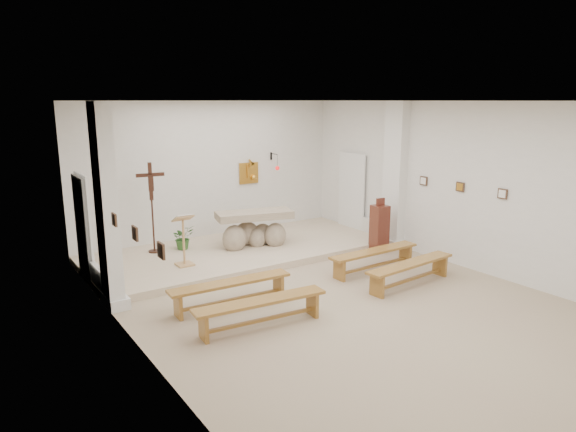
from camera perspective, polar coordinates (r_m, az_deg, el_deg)
ground at (r=9.33m, az=5.48°, el=-9.40°), size 7.00×10.00×0.00m
wall_left at (r=7.17m, az=-16.32°, el=-1.99°), size 0.02×10.00×3.50m
wall_right at (r=11.35m, az=19.45°, el=3.10°), size 0.02×10.00×3.50m
wall_back at (r=13.00m, az=-8.48°, el=4.83°), size 7.00×0.02×3.50m
ceiling at (r=8.65m, az=5.98°, el=12.55°), size 7.00×10.00×0.02m
sanctuary_platform at (r=12.05m, az=-5.14°, el=-3.86°), size 6.98×3.00×0.15m
pilaster_left at (r=9.08m, az=-19.51°, el=0.83°), size 0.26×0.55×3.50m
pilaster_right at (r=12.54m, az=11.79°, el=4.41°), size 0.26×0.55×3.50m
gold_wall_relief at (r=13.47m, az=-4.37°, el=4.78°), size 0.55×0.04×0.55m
sanctuary_lamp at (r=13.59m, az=-1.28°, el=5.56°), size 0.11×0.36×0.44m
station_frame_left_front at (r=6.45m, az=-13.93°, el=-3.75°), size 0.03×0.20×0.20m
station_frame_left_mid at (r=7.37m, az=-16.64°, el=-1.86°), size 0.03×0.20×0.20m
station_frame_left_rear at (r=8.30m, az=-18.74°, el=-0.39°), size 0.03×0.20×0.20m
station_frame_right_front at (r=10.89m, az=22.74°, el=2.29°), size 0.03×0.20×0.20m
station_frame_right_mid at (r=11.45m, az=18.58°, el=3.09°), size 0.03×0.20×0.20m
station_frame_right_rear at (r=12.08m, az=14.83°, el=3.80°), size 0.03×0.20×0.20m
radiator_left at (r=10.11m, az=-20.25°, el=-6.76°), size 0.10×0.85×0.52m
radiator_right at (r=13.35m, az=9.55°, el=-1.47°), size 0.10×0.85×0.52m
altar at (r=12.09m, az=-3.84°, el=-1.69°), size 1.88×1.10×0.91m
lectern at (r=10.78m, az=-11.49°, el=-2.62°), size 0.40×0.34×1.11m
crucifix_stand at (r=11.76m, az=-14.90°, el=1.61°), size 0.62×0.27×2.03m
potted_plant at (r=12.05m, az=-11.60°, el=-2.35°), size 0.57×0.52×0.55m
donation_pedestal at (r=12.23m, az=10.12°, el=-1.36°), size 0.38×0.38×1.29m
bench_left_front at (r=9.00m, az=-6.38°, el=-7.91°), size 2.21×0.48×0.46m
bench_right_front at (r=10.88m, az=9.56°, el=-4.33°), size 2.20×0.38×0.46m
bench_left_second at (r=8.18m, az=-3.04°, el=-10.02°), size 2.22×0.55×0.46m
bench_right_second at (r=10.21m, az=13.46°, el=-5.66°), size 2.21×0.52×0.46m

